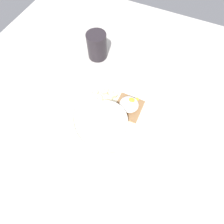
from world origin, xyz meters
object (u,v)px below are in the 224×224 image
object	(u,v)px
banana_slice_inner	(104,91)
poached_egg	(129,104)
toast_slice	(128,108)
banana_slice_front	(93,93)
coffee_mug	(97,46)
oatmeal_bowl	(105,123)
banana_slice_left	(107,99)
banana_slice_right	(113,93)
banana_slice_back	(97,99)

from	to	relation	value
banana_slice_inner	poached_egg	bearing A→B (deg)	-14.49
toast_slice	banana_slice_front	size ratio (longest dim) A/B	1.69
banana_slice_inner	coffee_mug	distance (cm)	18.09
oatmeal_bowl	banana_slice_left	xyz separation A→B (cm)	(-3.46, 8.74, -2.19)
banana_slice_front	banana_slice_right	distance (cm)	6.87
oatmeal_bowl	toast_slice	size ratio (longest dim) A/B	1.52
poached_egg	banana_slice_right	bearing A→B (deg)	158.02
banana_slice_left	coffee_mug	world-z (taller)	coffee_mug
poached_egg	banana_slice_back	size ratio (longest dim) A/B	1.64
banana_slice_right	banana_slice_inner	distance (cm)	3.21
banana_slice_front	banana_slice_back	bearing A→B (deg)	-29.56
banana_slice_left	banana_slice_back	bearing A→B (deg)	-156.87
banana_slice_back	coffee_mug	distance (cm)	21.26
banana_slice_front	toast_slice	bearing A→B (deg)	-0.12
banana_slice_left	banana_slice_right	distance (cm)	3.02
oatmeal_bowl	banana_slice_back	bearing A→B (deg)	131.29
oatmeal_bowl	banana_slice_inner	distance (cm)	13.15
toast_slice	poached_egg	bearing A→B (deg)	69.28
toast_slice	banana_slice_inner	size ratio (longest dim) A/B	2.07
banana_slice_inner	coffee_mug	xyz separation A→B (cm)	(-9.95, 14.70, 3.49)
banana_slice_back	coffee_mug	size ratio (longest dim) A/B	0.46
banana_slice_front	coffee_mug	world-z (taller)	coffee_mug
toast_slice	coffee_mug	size ratio (longest dim) A/B	0.85
oatmeal_bowl	banana_slice_front	xyz separation A→B (cm)	(-9.00, 8.83, -2.17)
poached_egg	banana_slice_right	distance (cm)	7.66
banana_slice_front	banana_slice_inner	size ratio (longest dim) A/B	1.23
banana_slice_right	coffee_mug	size ratio (longest dim) A/B	0.50
oatmeal_bowl	coffee_mug	bearing A→B (deg)	121.25
banana_slice_right	coffee_mug	bearing A→B (deg)	132.15
oatmeal_bowl	coffee_mug	xyz separation A→B (cm)	(-15.90, 26.20, 1.21)
poached_egg	banana_slice_left	xyz separation A→B (cm)	(-7.56, -0.18, -2.18)
toast_slice	coffee_mug	bearing A→B (deg)	138.91
poached_egg	banana_slice_right	world-z (taller)	poached_egg
banana_slice_left	coffee_mug	distance (cm)	21.71
banana_slice_front	banana_slice_right	bearing A→B (deg)	24.40
toast_slice	banana_slice_front	world-z (taller)	banana_slice_front
oatmeal_bowl	banana_slice_right	world-z (taller)	oatmeal_bowl
banana_slice_right	banana_slice_inner	xyz separation A→B (cm)	(-3.20, -0.17, -0.19)
oatmeal_bowl	banana_slice_back	size ratio (longest dim) A/B	2.84
toast_slice	banana_slice_right	size ratio (longest dim) A/B	1.70
oatmeal_bowl	banana_slice_inner	xyz separation A→B (cm)	(-5.94, 11.50, -2.27)
banana_slice_left	oatmeal_bowl	bearing A→B (deg)	-68.37
toast_slice	banana_slice_right	xyz separation A→B (cm)	(-6.80, 2.86, 0.13)
banana_slice_front	banana_slice_back	distance (cm)	2.85
banana_slice_back	coffee_mug	xyz separation A→B (cm)	(-9.37, 18.77, 3.43)
banana_slice_right	poached_egg	bearing A→B (deg)	-21.98
banana_slice_front	coffee_mug	bearing A→B (deg)	111.66
banana_slice_front	banana_slice_right	size ratio (longest dim) A/B	1.01
banana_slice_left	banana_slice_inner	bearing A→B (deg)	131.82
banana_slice_front	banana_slice_inner	distance (cm)	4.06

